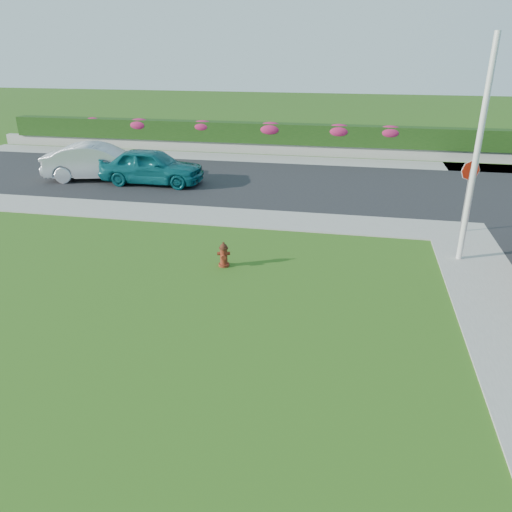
% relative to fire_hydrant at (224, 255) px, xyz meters
% --- Properties ---
extents(ground, '(120.00, 120.00, 0.00)m').
position_rel_fire_hydrant_xyz_m(ground, '(-0.04, -4.81, -0.34)').
color(ground, black).
rests_on(ground, ground).
extents(street_far, '(26.00, 8.00, 0.04)m').
position_rel_fire_hydrant_xyz_m(street_far, '(-5.04, 9.19, -0.32)').
color(street_far, black).
rests_on(street_far, ground).
extents(sidewalk_far, '(24.00, 2.00, 0.04)m').
position_rel_fire_hydrant_xyz_m(sidewalk_far, '(-6.04, 4.19, -0.32)').
color(sidewalk_far, gray).
rests_on(sidewalk_far, ground).
extents(curb_corner, '(2.00, 2.00, 0.04)m').
position_rel_fire_hydrant_xyz_m(curb_corner, '(6.96, 4.19, -0.32)').
color(curb_corner, gray).
rests_on(curb_corner, ground).
extents(sidewalk_beyond, '(34.00, 2.00, 0.04)m').
position_rel_fire_hydrant_xyz_m(sidewalk_beyond, '(-1.04, 14.19, -0.32)').
color(sidewalk_beyond, gray).
rests_on(sidewalk_beyond, ground).
extents(retaining_wall, '(34.00, 0.40, 0.60)m').
position_rel_fire_hydrant_xyz_m(retaining_wall, '(-1.04, 15.69, -0.04)').
color(retaining_wall, gray).
rests_on(retaining_wall, ground).
extents(hedge, '(32.00, 0.90, 1.10)m').
position_rel_fire_hydrant_xyz_m(hedge, '(-1.04, 15.79, 0.81)').
color(hedge, black).
rests_on(hedge, retaining_wall).
extents(fire_hydrant, '(0.37, 0.35, 0.72)m').
position_rel_fire_hydrant_xyz_m(fire_hydrant, '(0.00, 0.00, 0.00)').
color(fire_hydrant, '#510E0C').
rests_on(fire_hydrant, ground).
extents(sedan_teal, '(4.55, 1.84, 1.55)m').
position_rel_fire_hydrant_xyz_m(sedan_teal, '(-5.36, 8.04, 0.47)').
color(sedan_teal, '#0C585F').
rests_on(sedan_teal, street_far).
extents(sedan_silver, '(5.14, 2.85, 1.60)m').
position_rel_fire_hydrant_xyz_m(sedan_silver, '(-8.01, 8.35, 0.50)').
color(sedan_silver, '#AEB0B6').
rests_on(sedan_silver, street_far).
extents(utility_pole, '(0.16, 0.16, 6.07)m').
position_rel_fire_hydrant_xyz_m(utility_pole, '(6.57, 1.77, 2.70)').
color(utility_pole, silver).
rests_on(utility_pole, ground).
extents(stop_sign, '(0.62, 0.26, 2.41)m').
position_rel_fire_hydrant_xyz_m(stop_sign, '(7.01, 4.18, 1.44)').
color(stop_sign, slate).
rests_on(stop_sign, ground).
extents(flower_clump_a, '(1.04, 0.67, 0.52)m').
position_rel_fire_hydrant_xyz_m(flower_clump_a, '(-12.14, 15.69, 1.15)').
color(flower_clump_a, '#A51C4A').
rests_on(flower_clump_a, hedge).
extents(flower_clump_b, '(1.42, 0.91, 0.71)m').
position_rel_fire_hydrant_xyz_m(flower_clump_b, '(-9.17, 15.69, 1.08)').
color(flower_clump_b, '#A51C4A').
rests_on(flower_clump_b, hedge).
extents(flower_clump_c, '(1.33, 0.86, 0.67)m').
position_rel_fire_hydrant_xyz_m(flower_clump_c, '(-5.32, 15.69, 1.10)').
color(flower_clump_c, '#A51C4A').
rests_on(flower_clump_c, hedge).
extents(flower_clump_d, '(1.51, 0.97, 0.75)m').
position_rel_fire_hydrant_xyz_m(flower_clump_d, '(-1.36, 15.69, 1.06)').
color(flower_clump_d, '#A51C4A').
rests_on(flower_clump_d, hedge).
extents(flower_clump_e, '(1.47, 0.95, 0.74)m').
position_rel_fire_hydrant_xyz_m(flower_clump_e, '(2.44, 15.69, 1.07)').
color(flower_clump_e, '#A51C4A').
rests_on(flower_clump_e, hedge).
extents(flower_clump_f, '(1.41, 0.91, 0.71)m').
position_rel_fire_hydrant_xyz_m(flower_clump_f, '(5.15, 15.69, 1.08)').
color(flower_clump_f, '#A51C4A').
rests_on(flower_clump_f, hedge).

